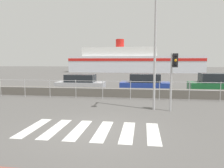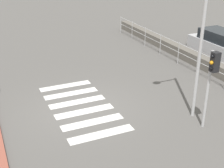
# 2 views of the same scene
# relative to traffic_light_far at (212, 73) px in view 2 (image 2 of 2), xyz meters

# --- Properties ---
(ground_plane) EXTENTS (160.00, 160.00, 0.00)m
(ground_plane) POSITION_rel_traffic_light_far_xyz_m (-3.21, -3.56, -2.12)
(ground_plane) COLOR #565451
(crosswalk) EXTENTS (4.95, 2.40, 0.01)m
(crosswalk) POSITION_rel_traffic_light_far_xyz_m (-3.36, -3.56, -2.12)
(crosswalk) COLOR silver
(crosswalk) RESTS_ON ground_plane
(harbor_fence) EXTENTS (20.38, 0.04, 1.24)m
(harbor_fence) POSITION_rel_traffic_light_far_xyz_m (-3.21, 3.01, -1.31)
(harbor_fence) COLOR #B2B2B5
(harbor_fence) RESTS_ON ground_plane
(traffic_light_far) EXTENTS (0.34, 0.32, 2.89)m
(traffic_light_far) POSITION_rel_traffic_light_far_xyz_m (0.00, 0.00, 0.00)
(traffic_light_far) COLOR #B2B2B5
(traffic_light_far) RESTS_ON ground_plane
(streetlamp) EXTENTS (0.32, 1.34, 6.90)m
(streetlamp) POSITION_rel_traffic_light_far_xyz_m (-0.92, -0.06, 2.11)
(streetlamp) COLOR #B2B2B5
(streetlamp) RESTS_ON ground_plane
(parked_car_silver) EXTENTS (4.00, 1.73, 1.38)m
(parked_car_silver) POSITION_rel_traffic_light_far_xyz_m (-6.66, 6.46, -1.53)
(parked_car_silver) COLOR #BCBCC1
(parked_car_silver) RESTS_ON ground_plane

